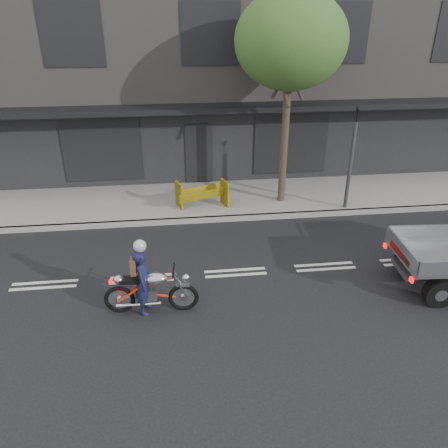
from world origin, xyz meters
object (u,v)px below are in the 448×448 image
street_tree (291,41)px  construction_barrier (203,196)px  rider (143,282)px  motorcycle (151,290)px  traffic_light_pole (350,165)px

street_tree → construction_barrier: bearing=-171.2°
street_tree → rider: street_tree is taller
construction_barrier → motorcycle: bearing=-106.7°
motorcycle → construction_barrier: (1.53, 5.10, 0.05)m
street_tree → traffic_light_pole: (2.00, -0.85, -3.63)m
rider → construction_barrier: (1.68, 5.10, -0.17)m
street_tree → construction_barrier: 5.44m
rider → construction_barrier: size_ratio=0.95×
traffic_light_pole → rider: (-6.45, -4.68, -0.87)m
motorcycle → rider: 0.27m
street_tree → traffic_light_pole: 4.23m
street_tree → rider: size_ratio=4.32×
construction_barrier → traffic_light_pole: bearing=-5.1°
traffic_light_pole → construction_barrier: size_ratio=2.13×
traffic_light_pole → motorcycle: bearing=-143.4°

